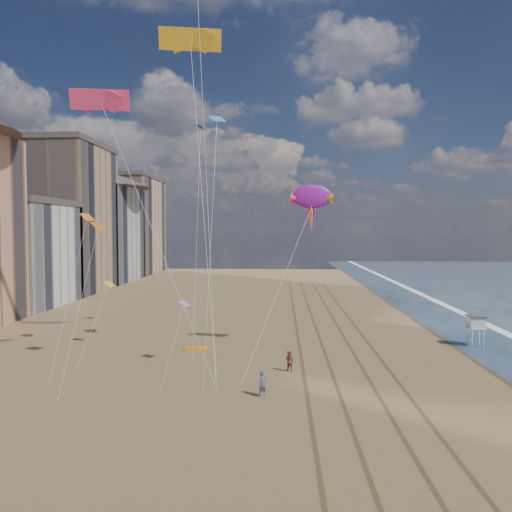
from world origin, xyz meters
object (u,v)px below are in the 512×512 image
(show_kite, at_px, (312,197))
(grounded_kite, at_px, (197,348))
(lifeguard_stand, at_px, (476,322))
(kite_flyer_b, at_px, (289,361))
(kite_flyer_a, at_px, (263,384))

(show_kite, bearing_deg, grounded_kite, 177.81)
(grounded_kite, xyz_separation_m, show_kite, (11.41, -0.44, 15.13))
(lifeguard_stand, relative_size, kite_flyer_b, 1.80)
(lifeguard_stand, bearing_deg, grounded_kite, -173.92)
(lifeguard_stand, xyz_separation_m, kite_flyer_b, (-19.48, -10.38, -1.58))
(grounded_kite, xyz_separation_m, kite_flyer_a, (7.15, -13.75, 0.81))
(grounded_kite, distance_m, kite_flyer_a, 15.51)
(show_kite, bearing_deg, lifeguard_stand, 11.43)
(kite_flyer_a, relative_size, kite_flyer_b, 1.06)
(kite_flyer_a, bearing_deg, show_kite, 34.03)
(lifeguard_stand, xyz_separation_m, show_kite, (-17.26, -3.49, 12.79))
(lifeguard_stand, relative_size, show_kite, 0.17)
(kite_flyer_a, bearing_deg, grounded_kite, 79.28)
(grounded_kite, bearing_deg, lifeguard_stand, 2.74)
(lifeguard_stand, distance_m, show_kite, 21.76)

